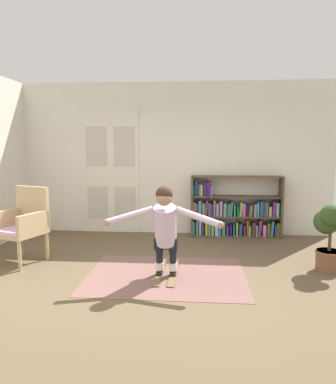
{
  "coord_description": "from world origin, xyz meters",
  "views": [
    {
      "loc": [
        0.41,
        -4.08,
        1.71
      ],
      "look_at": [
        0.02,
        0.78,
        1.05
      ],
      "focal_mm": 32.26,
      "sensor_mm": 36.0,
      "label": 1
    }
  ],
  "objects_px": {
    "wicker_chair": "(23,223)",
    "potted_plant": "(331,230)",
    "person_skier": "(165,224)",
    "bookshelf": "(233,212)",
    "skis_pair": "(166,273)"
  },
  "relations": [
    {
      "from": "bookshelf",
      "to": "wicker_chair",
      "type": "distance_m",
      "value": 3.66
    },
    {
      "from": "wicker_chair",
      "to": "skis_pair",
      "type": "relative_size",
      "value": 1.3
    },
    {
      "from": "potted_plant",
      "to": "person_skier",
      "type": "xyz_separation_m",
      "value": [
        -2.21,
        -0.47,
        0.14
      ]
    },
    {
      "from": "bookshelf",
      "to": "skis_pair",
      "type": "height_order",
      "value": "bookshelf"
    },
    {
      "from": "bookshelf",
      "to": "skis_pair",
      "type": "xyz_separation_m",
      "value": [
        -1.09,
        -2.08,
        -0.44
      ]
    },
    {
      "from": "wicker_chair",
      "to": "person_skier",
      "type": "height_order",
      "value": "person_skier"
    },
    {
      "from": "wicker_chair",
      "to": "potted_plant",
      "type": "height_order",
      "value": "wicker_chair"
    },
    {
      "from": "wicker_chair",
      "to": "person_skier",
      "type": "relative_size",
      "value": 0.77
    },
    {
      "from": "skis_pair",
      "to": "person_skier",
      "type": "xyz_separation_m",
      "value": [
        -0.0,
        -0.16,
        0.7
      ]
    },
    {
      "from": "potted_plant",
      "to": "skis_pair",
      "type": "distance_m",
      "value": 2.29
    },
    {
      "from": "wicker_chair",
      "to": "person_skier",
      "type": "xyz_separation_m",
      "value": [
        2.15,
        -0.55,
        0.14
      ]
    },
    {
      "from": "person_skier",
      "to": "bookshelf",
      "type": "bearing_deg",
      "value": 64.03
    },
    {
      "from": "bookshelf",
      "to": "potted_plant",
      "type": "bearing_deg",
      "value": -57.71
    },
    {
      "from": "wicker_chair",
      "to": "person_skier",
      "type": "distance_m",
      "value": 2.22
    },
    {
      "from": "bookshelf",
      "to": "person_skier",
      "type": "height_order",
      "value": "person_skier"
    }
  ]
}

